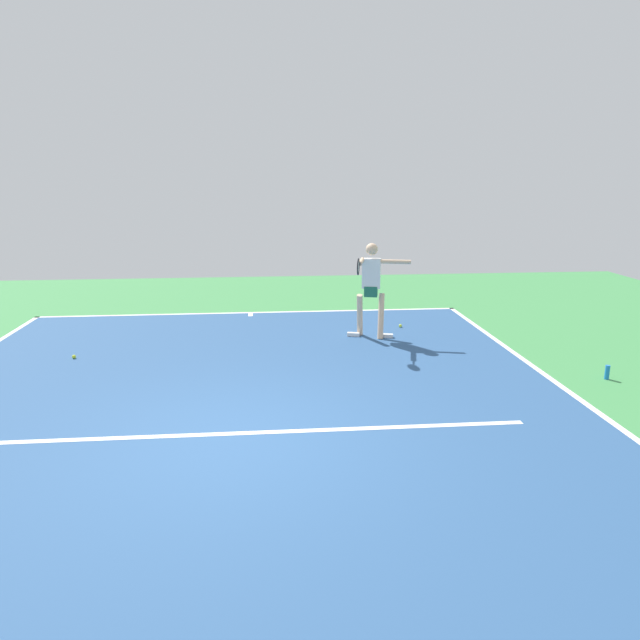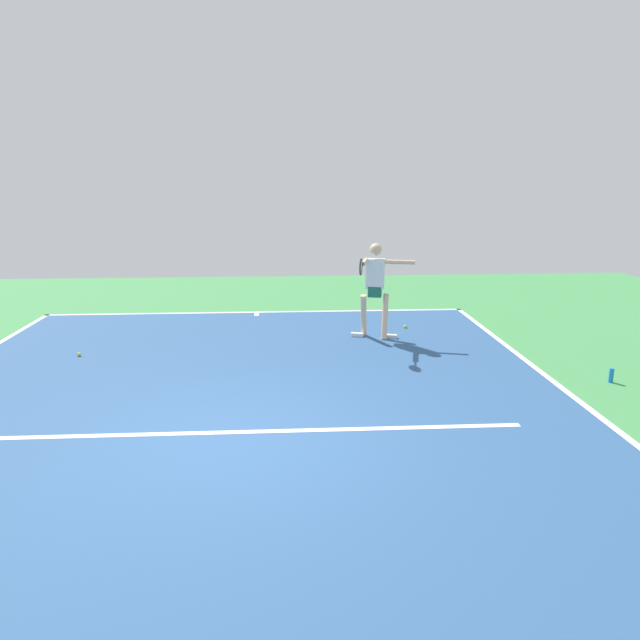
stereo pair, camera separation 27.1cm
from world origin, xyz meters
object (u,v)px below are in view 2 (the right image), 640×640
tennis_ball_far_corner (79,354)px  tennis_ball_near_player (405,326)px  tennis_player (375,284)px  water_bottle (611,375)px

tennis_ball_far_corner → tennis_ball_near_player: same height
tennis_player → water_bottle: tennis_player is taller
tennis_ball_near_player → water_bottle: 4.16m
water_bottle → tennis_ball_near_player: bearing=-54.1°
tennis_player → tennis_ball_far_corner: bearing=23.2°
tennis_ball_near_player → water_bottle: water_bottle is taller
tennis_player → water_bottle: 4.27m
tennis_ball_far_corner → tennis_ball_near_player: size_ratio=1.00×
tennis_ball_far_corner → water_bottle: water_bottle is taller
tennis_ball_near_player → tennis_ball_far_corner: bearing=14.5°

